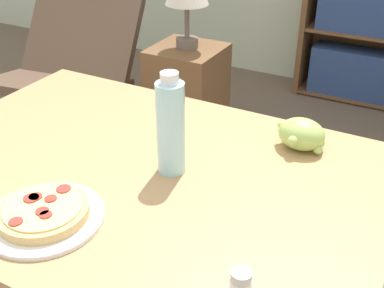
{
  "coord_description": "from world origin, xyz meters",
  "views": [
    {
      "loc": [
        0.48,
        -0.69,
        1.38
      ],
      "look_at": [
        0.03,
        0.15,
        0.82
      ],
      "focal_mm": 45.0,
      "sensor_mm": 36.0,
      "label": 1
    }
  ],
  "objects_px": {
    "drink_bottle": "(171,127)",
    "pizza_on_plate": "(44,214)",
    "grape_bunch": "(302,134)",
    "lounge_chair_near": "(74,89)",
    "bookshelf": "(376,4)",
    "side_table": "(187,101)"
  },
  "relations": [
    {
      "from": "pizza_on_plate",
      "to": "grape_bunch",
      "type": "bearing_deg",
      "value": 54.7
    },
    {
      "from": "grape_bunch",
      "to": "bookshelf",
      "type": "height_order",
      "value": "bookshelf"
    },
    {
      "from": "pizza_on_plate",
      "to": "side_table",
      "type": "distance_m",
      "value": 1.64
    },
    {
      "from": "grape_bunch",
      "to": "drink_bottle",
      "type": "height_order",
      "value": "drink_bottle"
    },
    {
      "from": "grape_bunch",
      "to": "drink_bottle",
      "type": "xyz_separation_m",
      "value": [
        -0.23,
        -0.24,
        0.07
      ]
    },
    {
      "from": "drink_bottle",
      "to": "side_table",
      "type": "bearing_deg",
      "value": 117.33
    },
    {
      "from": "drink_bottle",
      "to": "lounge_chair_near",
      "type": "bearing_deg",
      "value": 139.99
    },
    {
      "from": "lounge_chair_near",
      "to": "side_table",
      "type": "height_order",
      "value": "lounge_chair_near"
    },
    {
      "from": "side_table",
      "to": "pizza_on_plate",
      "type": "bearing_deg",
      "value": -71.61
    },
    {
      "from": "grape_bunch",
      "to": "lounge_chair_near",
      "type": "xyz_separation_m",
      "value": [
        -1.51,
        0.83,
        -0.51
      ]
    },
    {
      "from": "lounge_chair_near",
      "to": "side_table",
      "type": "distance_m",
      "value": 0.66
    },
    {
      "from": "side_table",
      "to": "lounge_chair_near",
      "type": "bearing_deg",
      "value": -167.3
    },
    {
      "from": "pizza_on_plate",
      "to": "grape_bunch",
      "type": "height_order",
      "value": "grape_bunch"
    },
    {
      "from": "bookshelf",
      "to": "drink_bottle",
      "type": "bearing_deg",
      "value": -91.68
    },
    {
      "from": "grape_bunch",
      "to": "bookshelf",
      "type": "bearing_deg",
      "value": 94.46
    },
    {
      "from": "lounge_chair_near",
      "to": "side_table",
      "type": "bearing_deg",
      "value": 4.4
    },
    {
      "from": "grape_bunch",
      "to": "drink_bottle",
      "type": "distance_m",
      "value": 0.34
    },
    {
      "from": "drink_bottle",
      "to": "pizza_on_plate",
      "type": "bearing_deg",
      "value": -115.5
    },
    {
      "from": "lounge_chair_near",
      "to": "bookshelf",
      "type": "relative_size",
      "value": 0.66
    },
    {
      "from": "pizza_on_plate",
      "to": "lounge_chair_near",
      "type": "height_order",
      "value": "lounge_chair_near"
    },
    {
      "from": "side_table",
      "to": "grape_bunch",
      "type": "bearing_deg",
      "value": -48.61
    },
    {
      "from": "grape_bunch",
      "to": "drink_bottle",
      "type": "relative_size",
      "value": 0.51
    }
  ]
}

